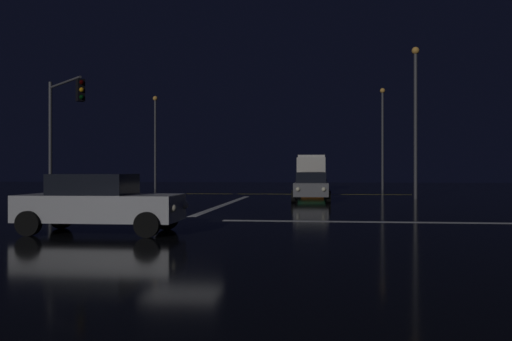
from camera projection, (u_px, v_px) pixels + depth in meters
The scene contains 13 objects.
ground at pixel (183, 221), 18.33m from camera, with size 120.00×120.00×0.10m, color black.
stop_line_north at pixel (227, 204), 27.39m from camera, with size 0.35×15.69×0.01m.
centre_line_ns at pixel (253, 194), 38.92m from camera, with size 22.00×0.15×0.01m.
crosswalk_bar_east at pixel (467, 223), 17.31m from camera, with size 15.69×0.40×0.01m.
sedan_gray at pixel (311, 186), 29.70m from camera, with size 2.02×4.33×1.57m.
sedan_green at pixel (312, 184), 36.04m from camera, with size 2.02×4.33×1.57m.
sedan_orange at pixel (313, 182), 42.32m from camera, with size 2.02×4.33×1.57m.
box_truck at pixel (311, 170), 49.88m from camera, with size 2.68×8.28×3.08m.
sedan_silver_crossing at pixel (100, 203), 14.57m from camera, with size 4.33×2.02×1.57m.
traffic_signal_nw at pixel (62, 116), 27.43m from camera, with size 3.32×3.32×6.35m.
streetlamp_right_far at pixel (383, 131), 47.74m from camera, with size 0.44×0.44×8.89m.
streetlamp_right_near at pixel (416, 111), 31.84m from camera, with size 0.44×0.44×8.89m.
streetlamp_left_far at pixel (155, 135), 49.99m from camera, with size 0.44×0.44×8.51m.
Camera 1 is at (4.47, -17.95, 1.65)m, focal length 38.34 mm.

